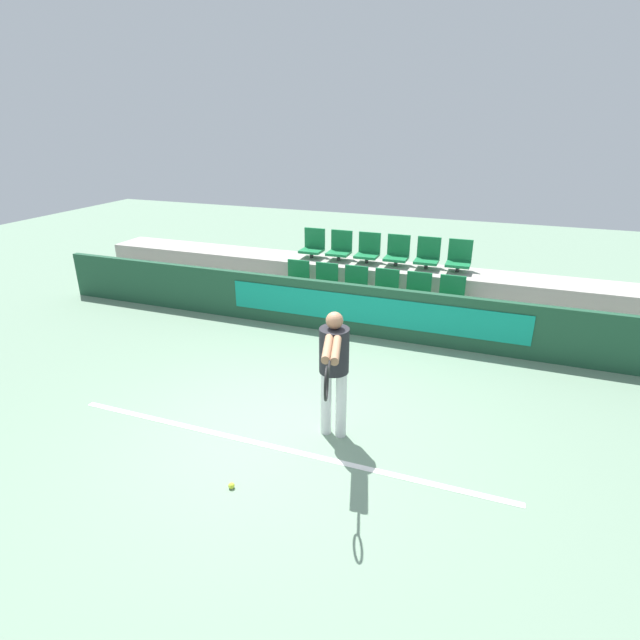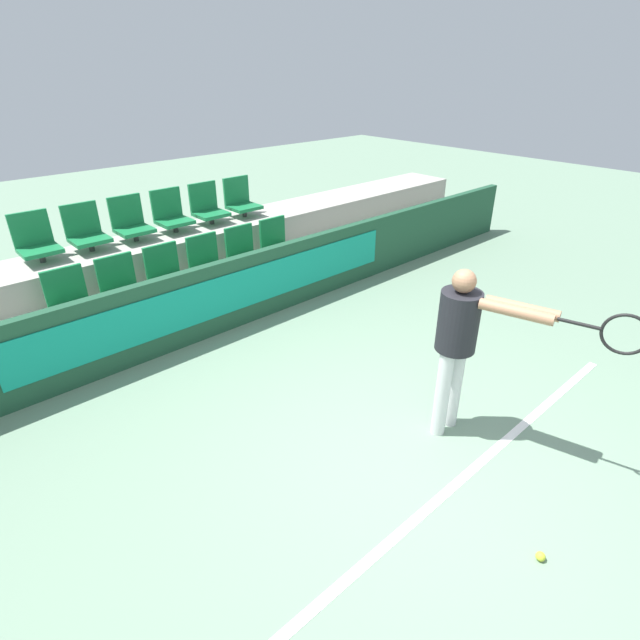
{
  "view_description": "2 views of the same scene",
  "coord_description": "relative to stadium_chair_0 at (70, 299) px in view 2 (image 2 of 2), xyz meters",
  "views": [
    {
      "loc": [
        2.19,
        -4.66,
        3.58
      ],
      "look_at": [
        -0.06,
        1.41,
        0.96
      ],
      "focal_mm": 28.0,
      "sensor_mm": 36.0,
      "label": 1
    },
    {
      "loc": [
        -2.8,
        -1.75,
        3.08
      ],
      "look_at": [
        0.3,
        1.66,
        0.67
      ],
      "focal_mm": 28.0,
      "sensor_mm": 36.0,
      "label": 2
    }
  ],
  "objects": [
    {
      "name": "barrier_wall",
      "position": [
        1.48,
        -0.65,
        -0.23
      ],
      "size": [
        12.66,
        0.14,
        0.92
      ],
      "color": "#1E4C33",
      "rests_on": "ground"
    },
    {
      "name": "stadium_chair_6",
      "position": [
        0.0,
        0.89,
        0.45
      ],
      "size": [
        0.44,
        0.42,
        0.58
      ],
      "color": "#333333",
      "rests_on": "bleacher_tier_middle"
    },
    {
      "name": "bleacher_tier_middle",
      "position": [
        1.47,
        0.77,
        -0.24
      ],
      "size": [
        12.26,
        0.89,
        0.91
      ],
      "color": "#ADA89E",
      "rests_on": "ground"
    },
    {
      "name": "bleacher_tier_front",
      "position": [
        1.47,
        -0.12,
        -0.47
      ],
      "size": [
        12.26,
        0.89,
        0.45
      ],
      "color": "#ADA89E",
      "rests_on": "ground"
    },
    {
      "name": "stadium_chair_0",
      "position": [
        0.0,
        0.0,
        0.0
      ],
      "size": [
        0.44,
        0.42,
        0.58
      ],
      "color": "#333333",
      "rests_on": "bleacher_tier_front"
    },
    {
      "name": "stadium_chair_10",
      "position": [
        2.35,
        0.89,
        0.45
      ],
      "size": [
        0.44,
        0.42,
        0.58
      ],
      "color": "#333333",
      "rests_on": "bleacher_tier_middle"
    },
    {
      "name": "stadium_chair_8",
      "position": [
        1.18,
        0.89,
        0.45
      ],
      "size": [
        0.44,
        0.42,
        0.58
      ],
      "color": "#333333",
      "rests_on": "bleacher_tier_middle"
    },
    {
      "name": "ground_plane",
      "position": [
        1.47,
        -3.9,
        -0.7
      ],
      "size": [
        30.0,
        30.0,
        0.0
      ],
      "primitive_type": "plane",
      "color": "gray"
    },
    {
      "name": "stadium_chair_3",
      "position": [
        1.77,
        0.0,
        0.0
      ],
      "size": [
        0.44,
        0.42,
        0.58
      ],
      "color": "#333333",
      "rests_on": "bleacher_tier_front"
    },
    {
      "name": "court_baseline",
      "position": [
        1.47,
        -4.18,
        -0.69
      ],
      "size": [
        5.51,
        0.08,
        0.01
      ],
      "color": "white",
      "rests_on": "ground"
    },
    {
      "name": "tennis_player",
      "position": [
        2.04,
        -3.75,
        0.3
      ],
      "size": [
        0.54,
        1.47,
        1.6
      ],
      "rotation": [
        0.0,
        0.0,
        0.27
      ],
      "color": "silver",
      "rests_on": "ground"
    },
    {
      "name": "stadium_chair_5",
      "position": [
        2.94,
        0.0,
        0.0
      ],
      "size": [
        0.44,
        0.42,
        0.58
      ],
      "color": "#333333",
      "rests_on": "bleacher_tier_front"
    },
    {
      "name": "stadium_chair_4",
      "position": [
        2.35,
        0.0,
        0.0
      ],
      "size": [
        0.44,
        0.42,
        0.58
      ],
      "color": "#333333",
      "rests_on": "bleacher_tier_front"
    },
    {
      "name": "stadium_chair_9",
      "position": [
        1.77,
        0.89,
        0.45
      ],
      "size": [
        0.44,
        0.42,
        0.58
      ],
      "color": "#333333",
      "rests_on": "bleacher_tier_middle"
    },
    {
      "name": "stadium_chair_2",
      "position": [
        1.18,
        0.0,
        0.0
      ],
      "size": [
        0.44,
        0.42,
        0.58
      ],
      "color": "#333333",
      "rests_on": "bleacher_tier_front"
    },
    {
      "name": "stadium_chair_11",
      "position": [
        2.94,
        0.89,
        0.45
      ],
      "size": [
        0.44,
        0.42,
        0.58
      ],
      "color": "#333333",
      "rests_on": "bleacher_tier_middle"
    },
    {
      "name": "stadium_chair_1",
      "position": [
        0.59,
        0.0,
        0.0
      ],
      "size": [
        0.44,
        0.42,
        0.58
      ],
      "color": "#333333",
      "rests_on": "bleacher_tier_front"
    },
    {
      "name": "tennis_ball",
      "position": [
        1.35,
        -4.97,
        -0.66
      ],
      "size": [
        0.07,
        0.07,
        0.07
      ],
      "color": "#CCDB33",
      "rests_on": "ground"
    },
    {
      "name": "stadium_chair_7",
      "position": [
        0.59,
        0.89,
        0.45
      ],
      "size": [
        0.44,
        0.42,
        0.58
      ],
      "color": "#333333",
      "rests_on": "bleacher_tier_middle"
    }
  ]
}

